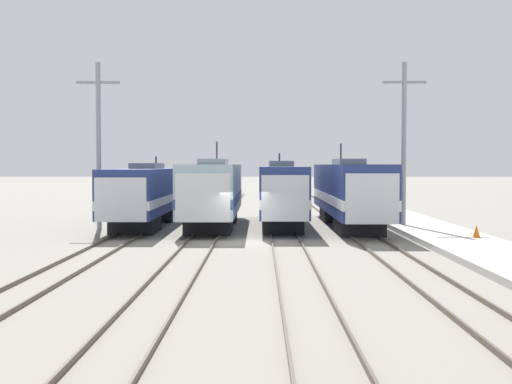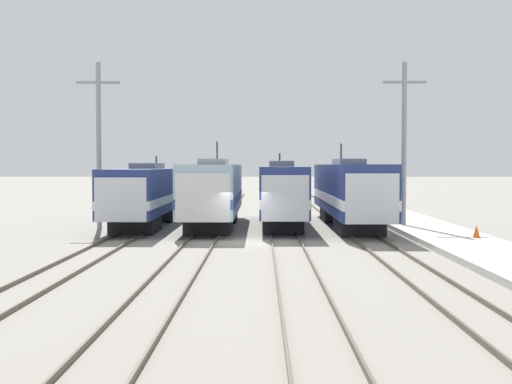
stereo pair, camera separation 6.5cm
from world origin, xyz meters
name	(u,v)px [view 2 (the right image)]	position (x,y,z in m)	size (l,w,h in m)	color
ground_plane	(244,242)	(0.00, 0.00, 0.00)	(400.00, 400.00, 0.00)	gray
rail_pair_far_left	(118,240)	(-6.40, 0.00, 0.07)	(1.51, 120.00, 0.15)	#4C4238
rail_pair_center_left	(202,241)	(-2.13, 0.00, 0.07)	(1.51, 120.00, 0.15)	#4C4238
rail_pair_center_right	(286,241)	(2.13, 0.00, 0.07)	(1.51, 120.00, 0.15)	#4C4238
rail_pair_far_right	(370,241)	(6.40, 0.00, 0.07)	(1.51, 120.00, 0.15)	#4C4238
locomotive_far_left	(146,194)	(-6.40, 9.07, 2.08)	(2.97, 17.61, 4.51)	black
locomotive_center_left	(213,192)	(-2.13, 8.42, 2.20)	(3.12, 16.61, 5.50)	#232326
locomotive_center_right	(281,193)	(2.13, 8.79, 2.14)	(2.75, 16.35, 4.70)	black
locomotive_far_right	(349,192)	(6.40, 8.72, 2.20)	(2.95, 19.44, 5.39)	black
catenary_tower_left	(99,142)	(-8.92, 7.00, 5.30)	(2.61, 0.30, 10.06)	gray
catenary_tower_right	(404,142)	(9.46, 7.00, 5.30)	(2.61, 0.30, 10.06)	gray
platform	(455,239)	(10.65, 0.00, 0.15)	(4.00, 120.00, 0.29)	#A8A59E
traffic_cone	(476,231)	(11.58, -0.54, 0.61)	(0.37, 0.37, 0.63)	orange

